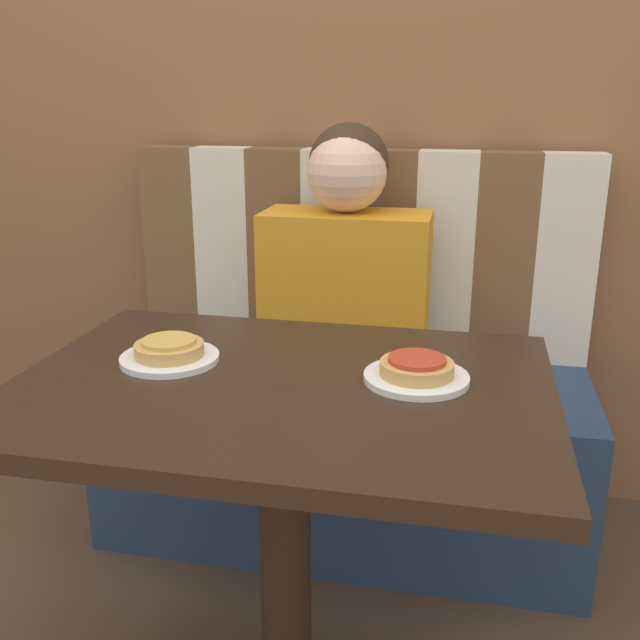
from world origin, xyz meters
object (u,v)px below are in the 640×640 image
at_px(plate_left, 170,358).
at_px(pizza_right, 417,367).
at_px(person, 346,258).
at_px(plate_right, 416,378).
at_px(pizza_left, 169,348).

distance_m(plate_left, pizza_right, 0.47).
distance_m(person, plate_left, 0.65).
relative_size(plate_left, pizza_right, 1.43).
relative_size(plate_left, plate_right, 1.00).
xyz_separation_m(plate_right, pizza_right, (0.00, 0.00, 0.02)).
xyz_separation_m(person, plate_right, (0.23, -0.60, -0.07)).
bearing_deg(pizza_left, pizza_right, 0.00).
height_order(plate_left, pizza_left, pizza_left).
bearing_deg(person, pizza_left, -111.08).
distance_m(person, plate_right, 0.65).
bearing_deg(plate_right, pizza_right, 90.00).
bearing_deg(pizza_right, plate_right, -90.00).
bearing_deg(person, plate_left, -111.08).
relative_size(person, plate_right, 3.51).
bearing_deg(plate_right, plate_left, 180.00).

